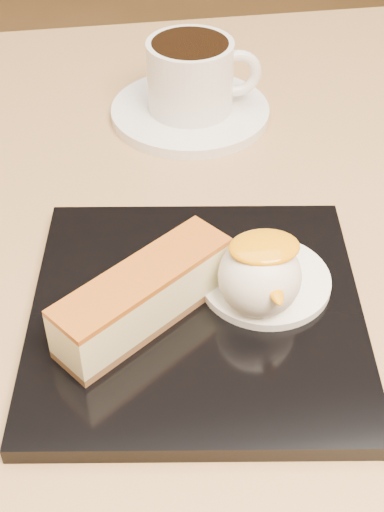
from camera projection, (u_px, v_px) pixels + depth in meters
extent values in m
cylinder|color=black|center=(135.00, 501.00, 0.78)|extent=(0.08, 0.08, 0.66)
cube|color=brown|center=(111.00, 267.00, 0.55)|extent=(0.80, 0.80, 0.04)
cube|color=black|center=(197.00, 313.00, 0.48)|extent=(0.25, 0.25, 0.01)
cube|color=brown|center=(145.00, 316.00, 0.46)|extent=(0.12, 0.10, 0.01)
cube|color=beige|center=(144.00, 295.00, 0.45)|extent=(0.12, 0.10, 0.03)
cube|color=#934810|center=(143.00, 275.00, 0.44)|extent=(0.12, 0.10, 0.00)
cylinder|color=white|center=(265.00, 280.00, 0.49)|extent=(0.09, 0.09, 0.01)
sphere|color=white|center=(260.00, 277.00, 0.46)|extent=(0.05, 0.05, 0.05)
ellipsoid|color=orange|center=(264.00, 247.00, 0.44)|extent=(0.05, 0.03, 0.01)
ellipsoid|color=green|center=(217.00, 261.00, 0.50)|extent=(0.02, 0.01, 0.00)
ellipsoid|color=green|center=(228.00, 255.00, 0.50)|extent=(0.02, 0.01, 0.00)
ellipsoid|color=green|center=(205.00, 256.00, 0.50)|extent=(0.01, 0.02, 0.00)
cylinder|color=white|center=(190.00, 112.00, 0.68)|extent=(0.15, 0.15, 0.01)
cylinder|color=white|center=(190.00, 76.00, 0.65)|extent=(0.08, 0.08, 0.06)
cylinder|color=black|center=(190.00, 45.00, 0.63)|extent=(0.07, 0.07, 0.00)
torus|color=white|center=(237.00, 73.00, 0.66)|extent=(0.05, 0.01, 0.05)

